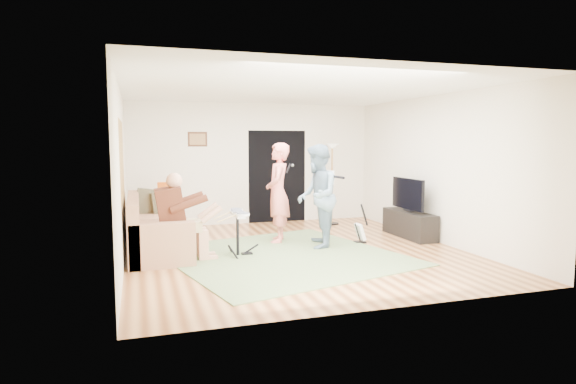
% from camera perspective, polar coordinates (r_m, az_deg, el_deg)
% --- Properties ---
extents(floor, '(6.00, 6.00, 0.00)m').
position_cam_1_polar(floor, '(8.22, 0.87, -7.00)').
color(floor, brown).
rests_on(floor, ground).
extents(walls, '(5.50, 6.00, 2.70)m').
position_cam_1_polar(walls, '(8.03, 0.89, 2.43)').
color(walls, beige).
rests_on(walls, floor).
extents(ceiling, '(6.00, 6.00, 0.00)m').
position_cam_1_polar(ceiling, '(8.06, 0.91, 12.06)').
color(ceiling, white).
rests_on(ceiling, walls).
extents(window_blinds, '(0.00, 2.05, 2.05)m').
position_cam_1_polar(window_blinds, '(7.81, -19.11, 3.47)').
color(window_blinds, olive).
rests_on(window_blinds, walls).
extents(doorway, '(2.10, 0.00, 2.10)m').
position_cam_1_polar(doorway, '(11.06, -1.29, 1.85)').
color(doorway, black).
rests_on(doorway, walls).
extents(picture_frame, '(0.42, 0.03, 0.32)m').
position_cam_1_polar(picture_frame, '(10.67, -10.68, 6.17)').
color(picture_frame, '#3F2314').
rests_on(picture_frame, walls).
extents(area_rug, '(4.15, 4.20, 0.02)m').
position_cam_1_polar(area_rug, '(7.83, -0.60, -7.60)').
color(area_rug, '#5C7446').
rests_on(area_rug, floor).
extents(sofa, '(0.96, 2.34, 0.95)m').
position_cam_1_polar(sofa, '(8.35, -15.72, -4.81)').
color(sofa, '#A37151').
rests_on(sofa, floor).
extents(drummer, '(0.89, 0.50, 1.37)m').
position_cam_1_polar(drummer, '(7.70, -12.37, -3.97)').
color(drummer, '#532617').
rests_on(drummer, sofa).
extents(drum_kit, '(0.41, 0.73, 0.75)m').
position_cam_1_polar(drum_kit, '(7.86, -5.98, -5.20)').
color(drum_kit, black).
rests_on(drum_kit, floor).
extents(singer, '(0.62, 0.77, 1.83)m').
position_cam_1_polar(singer, '(8.80, -1.19, -0.11)').
color(singer, '#E96F65').
rests_on(singer, floor).
extents(microphone, '(0.06, 0.06, 0.24)m').
position_cam_1_polar(microphone, '(8.82, 0.05, 2.84)').
color(microphone, black).
rests_on(microphone, singer).
extents(guitarist, '(0.94, 1.05, 1.81)m').
position_cam_1_polar(guitarist, '(8.38, 3.49, -0.50)').
color(guitarist, slate).
rests_on(guitarist, floor).
extents(guitar_held, '(0.14, 0.60, 0.26)m').
position_cam_1_polar(guitar_held, '(8.42, 4.78, 1.75)').
color(guitar_held, silver).
rests_on(guitar_held, guitarist).
extents(guitar_spare, '(0.26, 0.23, 0.72)m').
position_cam_1_polar(guitar_spare, '(8.93, 8.57, -4.68)').
color(guitar_spare, black).
rests_on(guitar_spare, floor).
extents(torchiere_lamp, '(0.32, 0.32, 1.80)m').
position_cam_1_polar(torchiere_lamp, '(10.74, 5.24, 2.70)').
color(torchiere_lamp, black).
rests_on(torchiere_lamp, floor).
extents(dining_chair, '(0.57, 0.59, 1.06)m').
position_cam_1_polar(dining_chair, '(9.58, -14.16, -3.01)').
color(dining_chair, tan).
rests_on(dining_chair, floor).
extents(tv_cabinet, '(0.40, 1.40, 0.50)m').
position_cam_1_polar(tv_cabinet, '(9.66, 14.18, -3.72)').
color(tv_cabinet, black).
rests_on(tv_cabinet, floor).
extents(television, '(0.06, 1.04, 0.59)m').
position_cam_1_polar(television, '(9.55, 14.02, -0.19)').
color(television, black).
rests_on(television, tv_cabinet).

